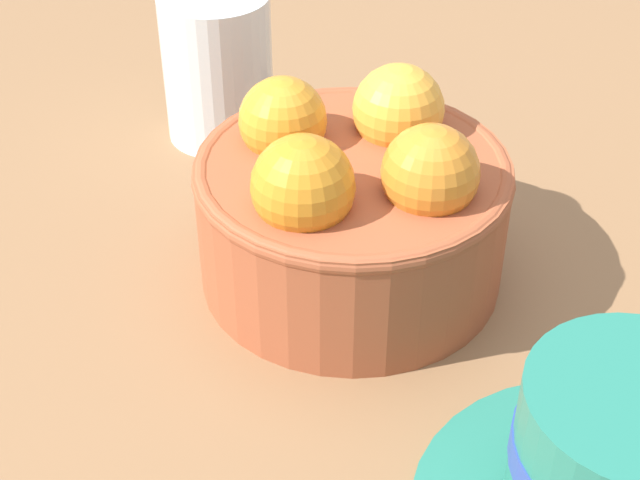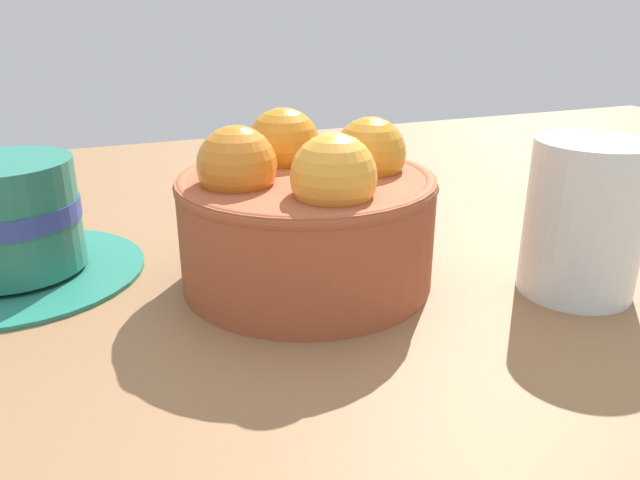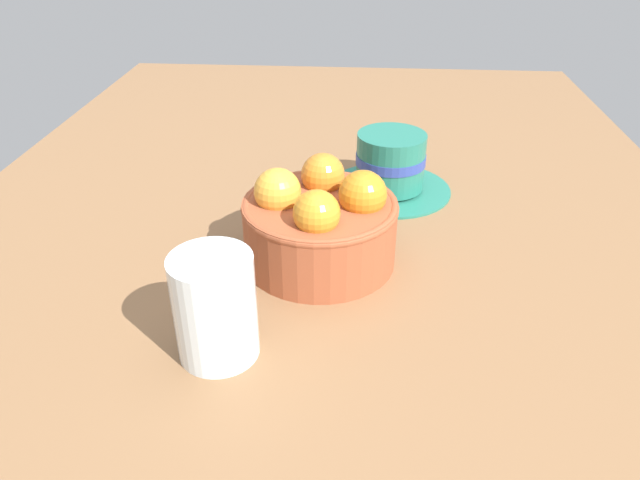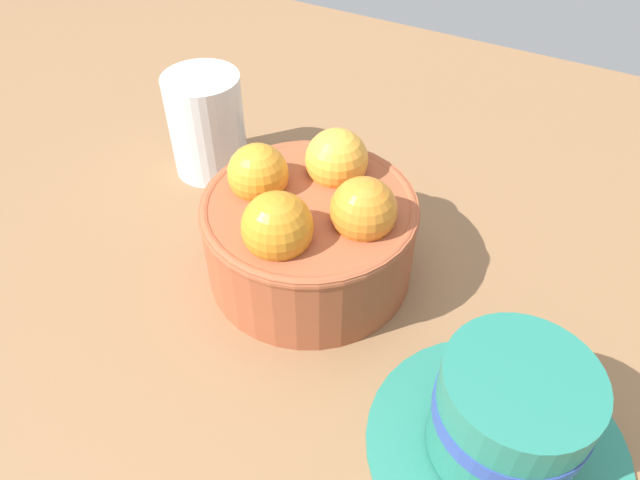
% 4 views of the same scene
% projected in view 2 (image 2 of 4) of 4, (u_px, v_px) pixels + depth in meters
% --- Properties ---
extents(ground_plane, '(1.57, 0.94, 0.05)m').
position_uv_depth(ground_plane, '(307.00, 311.00, 0.42)').
color(ground_plane, brown).
extents(terracotta_bowl, '(0.16, 0.16, 0.11)m').
position_uv_depth(terracotta_bowl, '(306.00, 213.00, 0.39)').
color(terracotta_bowl, '#9E4C2D').
rests_on(terracotta_bowl, ground_plane).
extents(coffee_cup, '(0.16, 0.16, 0.08)m').
position_uv_depth(coffee_cup, '(10.00, 226.00, 0.40)').
color(coffee_cup, '#257461').
rests_on(coffee_cup, ground_plane).
extents(water_glass, '(0.07, 0.07, 0.10)m').
position_uv_depth(water_glass, '(584.00, 219.00, 0.38)').
color(water_glass, silver).
rests_on(water_glass, ground_plane).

